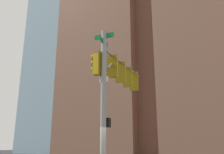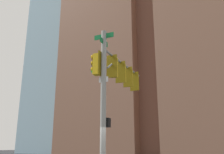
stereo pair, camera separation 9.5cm
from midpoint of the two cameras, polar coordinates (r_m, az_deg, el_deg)
The scene contains 5 objects.
signal_pole_assembly at distance 12.33m, azimuth 1.11°, elevation -1.13°, with size 5.28×1.13×6.97m.
building_brick_nearside at distance 59.71m, azimuth 11.42°, elevation 7.75°, with size 22.34×18.34×50.54m, color brown.
building_brick_midblock at distance 48.95m, azimuth 22.79°, elevation 6.21°, with size 16.86×17.10×38.08m, color #845B47.
building_glass_tower at distance 79.14m, azimuth -2.58°, elevation 14.79°, with size 27.32×32.60×83.98m, color #8CB2C6.
building_brick_farside at distance 60.85m, azimuth 0.98°, elevation 6.82°, with size 21.30×18.15×50.28m, color #845B47.
Camera 2 is at (9.15, 5.74, 1.72)m, focal length 39.40 mm.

